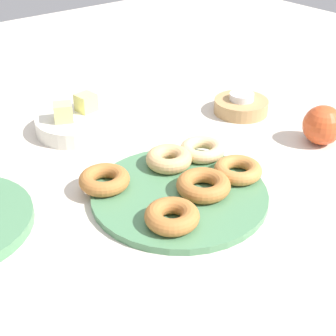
# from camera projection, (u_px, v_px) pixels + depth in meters

# --- Properties ---
(ground_plane) EXTENTS (2.40, 2.40, 0.00)m
(ground_plane) POSITION_uv_depth(u_px,v_px,m) (179.00, 197.00, 0.82)
(ground_plane) COLOR beige
(donut_plate) EXTENTS (0.29, 0.29, 0.01)m
(donut_plate) POSITION_uv_depth(u_px,v_px,m) (179.00, 194.00, 0.82)
(donut_plate) COLOR #4C7F56
(donut_plate) RESTS_ON ground_plane
(donut_0) EXTENTS (0.12, 0.12, 0.03)m
(donut_0) POSITION_uv_depth(u_px,v_px,m) (203.00, 185.00, 0.81)
(donut_0) COLOR #AD6B33
(donut_0) RESTS_ON donut_plate
(donut_1) EXTENTS (0.10, 0.10, 0.02)m
(donut_1) POSITION_uv_depth(u_px,v_px,m) (238.00, 170.00, 0.85)
(donut_1) COLOR #BC7A3D
(donut_1) RESTS_ON donut_plate
(donut_2) EXTENTS (0.11, 0.11, 0.03)m
(donut_2) POSITION_uv_depth(u_px,v_px,m) (169.00, 159.00, 0.88)
(donut_2) COLOR tan
(donut_2) RESTS_ON donut_plate
(donut_3) EXTENTS (0.10, 0.10, 0.02)m
(donut_3) POSITION_uv_depth(u_px,v_px,m) (202.00, 150.00, 0.91)
(donut_3) COLOR #EABC84
(donut_3) RESTS_ON donut_plate
(donut_4) EXTENTS (0.12, 0.12, 0.03)m
(donut_4) POSITION_uv_depth(u_px,v_px,m) (172.00, 216.00, 0.74)
(donut_4) COLOR #AD6B33
(donut_4) RESTS_ON donut_plate
(donut_5) EXTENTS (0.11, 0.11, 0.03)m
(donut_5) POSITION_uv_depth(u_px,v_px,m) (104.00, 180.00, 0.82)
(donut_5) COLOR #AD6B33
(donut_5) RESTS_ON donut_plate
(candle_holder) EXTENTS (0.12, 0.12, 0.03)m
(candle_holder) POSITION_uv_depth(u_px,v_px,m) (241.00, 106.00, 1.09)
(candle_holder) COLOR tan
(candle_holder) RESTS_ON ground_plane
(tealight) EXTENTS (0.05, 0.05, 0.01)m
(tealight) POSITION_uv_depth(u_px,v_px,m) (242.00, 97.00, 1.08)
(tealight) COLOR silver
(tealight) RESTS_ON candle_holder
(fruit_bowl) EXTENTS (0.17, 0.17, 0.03)m
(fruit_bowl) POSITION_uv_depth(u_px,v_px,m) (78.00, 124.00, 1.02)
(fruit_bowl) COLOR silver
(fruit_bowl) RESTS_ON ground_plane
(melon_chunk_left) EXTENTS (0.05, 0.05, 0.04)m
(melon_chunk_left) POSITION_uv_depth(u_px,v_px,m) (63.00, 112.00, 0.98)
(melon_chunk_left) COLOR #DBD67A
(melon_chunk_left) RESTS_ON fruit_bowl
(melon_chunk_right) EXTENTS (0.04, 0.04, 0.04)m
(melon_chunk_right) POSITION_uv_depth(u_px,v_px,m) (86.00, 103.00, 1.02)
(melon_chunk_right) COLOR #DBD67A
(melon_chunk_right) RESTS_ON fruit_bowl
(apple) EXTENTS (0.08, 0.08, 0.08)m
(apple) POSITION_uv_depth(u_px,v_px,m) (323.00, 125.00, 0.96)
(apple) COLOR #CC4C23
(apple) RESTS_ON ground_plane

